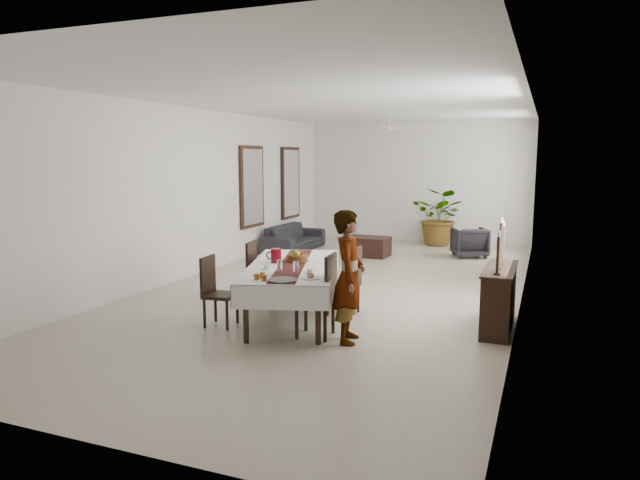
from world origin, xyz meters
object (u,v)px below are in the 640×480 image
Objects in this scene: woman at (349,277)px; sofa at (294,238)px; red_pitcher at (276,256)px; sideboard_body at (499,299)px; dining_table_top at (292,267)px.

woman is 7.11m from sofa.
red_pitcher is 0.15× the size of sideboard_body.
sofa is at bearing 96.23° from dining_table_top.
dining_table_top is 1.48× the size of woman.
woman is at bearing -149.53° from sofa.
red_pitcher reaches higher than sideboard_body.
woman reaches higher than sofa.
woman is 2.13m from sideboard_body.
dining_table_top is 2.84m from sideboard_body.
red_pitcher is 3.12m from sideboard_body.
woman reaches higher than red_pitcher.
dining_table_top is at bearing -13.01° from red_pitcher.
woman reaches higher than dining_table_top.
red_pitcher is 5.83m from sofa.
sofa is (-3.53, 6.15, -0.51)m from woman.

